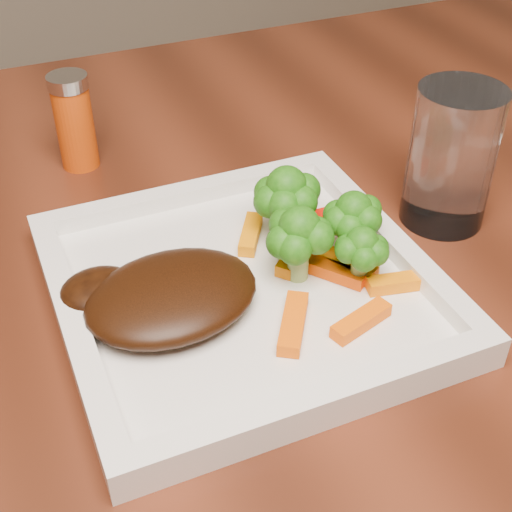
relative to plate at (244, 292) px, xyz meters
name	(u,v)px	position (x,y,z in m)	size (l,w,h in m)	color
plate	(244,292)	(0.00, 0.00, 0.00)	(0.27, 0.27, 0.01)	white
steak	(172,296)	(-0.06, -0.01, 0.02)	(0.13, 0.10, 0.03)	black
broccoli_0	(286,201)	(0.05, 0.04, 0.04)	(0.06, 0.06, 0.07)	#1A7213
broccoli_1	(353,220)	(0.09, 0.00, 0.04)	(0.05, 0.05, 0.06)	#387713
broccoli_2	(361,251)	(0.08, -0.03, 0.04)	(0.05, 0.05, 0.06)	#137716
broccoli_3	(299,244)	(0.04, -0.01, 0.04)	(0.06, 0.06, 0.06)	#386B11
carrot_0	(361,321)	(0.06, -0.07, 0.01)	(0.05, 0.01, 0.01)	#FF6104
carrot_1	(400,282)	(0.10, -0.05, 0.01)	(0.05, 0.01, 0.01)	orange
carrot_2	(293,323)	(0.01, -0.06, 0.01)	(0.06, 0.02, 0.01)	#FA5F04
carrot_3	(334,215)	(0.10, 0.05, 0.01)	(0.05, 0.01, 0.01)	#FD1504
carrot_4	(251,234)	(0.03, 0.05, 0.01)	(0.05, 0.01, 0.01)	orange
carrot_5	(339,262)	(0.08, -0.01, 0.01)	(0.06, 0.02, 0.01)	orange
carrot_6	(295,256)	(0.05, 0.01, 0.01)	(0.05, 0.01, 0.01)	orange
spice_shaker	(74,122)	(-0.07, 0.24, 0.04)	(0.04, 0.04, 0.09)	#D1460B
drinking_glass	(451,158)	(0.20, 0.03, 0.05)	(0.07, 0.07, 0.12)	silver
carrot_7	(334,271)	(0.07, -0.02, 0.01)	(0.05, 0.01, 0.01)	#E24703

